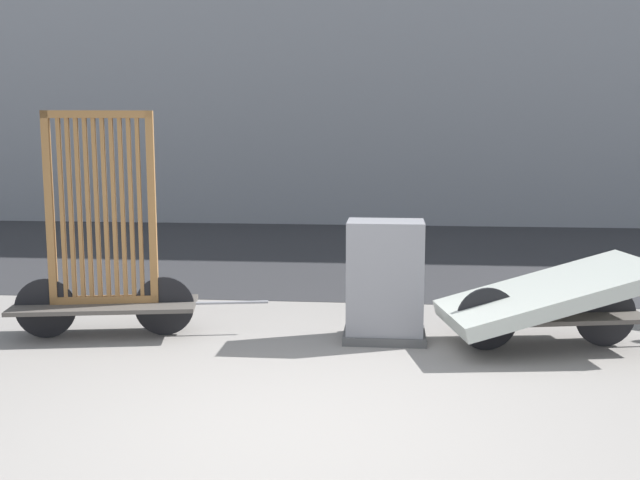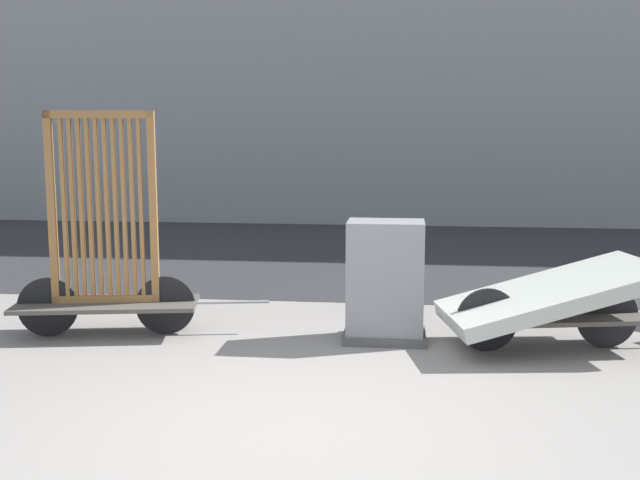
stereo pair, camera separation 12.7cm
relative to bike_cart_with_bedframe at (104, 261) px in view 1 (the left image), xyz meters
The scene contains 5 objects.
ground_plane 3.04m from the bike_cart_with_bedframe, 45.51° to the right, with size 60.00×60.00×0.00m, color gray.
road_strip 5.60m from the bike_cart_with_bedframe, 68.20° to the left, with size 56.00×7.08×0.01m.
bike_cart_with_bedframe is the anchor object (origin of this frame).
bike_cart_with_mattress 4.14m from the bike_cart_with_bedframe, ahead, with size 2.54×1.40×0.81m.
utility_cabinet 2.68m from the bike_cart_with_bedframe, ahead, with size 0.77×0.55×1.13m.
Camera 1 is at (0.64, -4.67, 1.97)m, focal length 42.00 mm.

